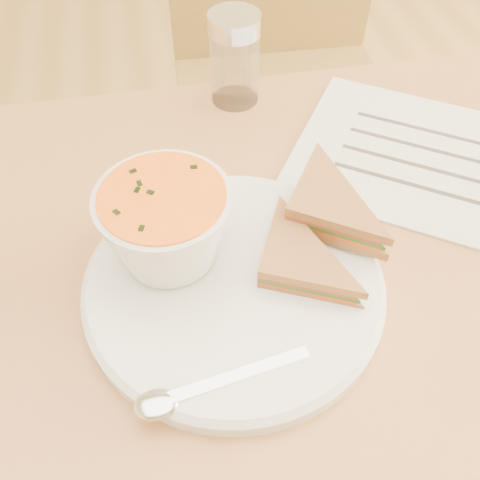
{
  "coord_description": "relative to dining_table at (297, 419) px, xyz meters",
  "views": [
    {
      "loc": [
        -0.15,
        -0.29,
        1.18
      ],
      "look_at": [
        -0.08,
        0.02,
        0.8
      ],
      "focal_mm": 40.0,
      "sensor_mm": 36.0,
      "label": 1
    }
  ],
  "objects": [
    {
      "name": "dining_table",
      "position": [
        0.0,
        0.0,
        0.0
      ],
      "size": [
        1.0,
        0.7,
        0.75
      ],
      "primitive_type": null,
      "color": "brown",
      "rests_on": "floor"
    },
    {
      "name": "chair_far",
      "position": [
        0.13,
        0.63,
        0.13
      ],
      "size": [
        0.47,
        0.47,
        1.0
      ],
      "primitive_type": null,
      "rotation": [
        0.0,
        0.0,
        3.1
      ],
      "color": "brown",
      "rests_on": "floor"
    },
    {
      "name": "plate",
      "position": [
        -0.09,
        0.0,
        0.38
      ],
      "size": [
        0.36,
        0.36,
        0.02
      ],
      "primitive_type": null,
      "rotation": [
        0.0,
        0.0,
        0.32
      ],
      "color": "white",
      "rests_on": "dining_table"
    },
    {
      "name": "soup_bowl",
      "position": [
        -0.15,
        0.04,
        0.43
      ],
      "size": [
        0.13,
        0.13,
        0.09
      ],
      "primitive_type": null,
      "rotation": [
        0.0,
        0.0,
        -0.05
      ],
      "color": "white",
      "rests_on": "plate"
    },
    {
      "name": "sandwich_half_a",
      "position": [
        -0.08,
        -0.02,
        0.41
      ],
      "size": [
        0.13,
        0.13,
        0.03
      ],
      "primitive_type": null,
      "rotation": [
        0.0,
        0.0,
        -0.44
      ],
      "color": "#9A5A36",
      "rests_on": "plate"
    },
    {
      "name": "sandwich_half_b",
      "position": [
        -0.04,
        0.04,
        0.42
      ],
      "size": [
        0.14,
        0.14,
        0.03
      ],
      "primitive_type": null,
      "rotation": [
        0.0,
        0.0,
        -0.58
      ],
      "color": "#9A5A36",
      "rests_on": "plate"
    },
    {
      "name": "spoon",
      "position": [
        -0.13,
        -0.1,
        0.4
      ],
      "size": [
        0.19,
        0.07,
        0.01
      ],
      "primitive_type": null,
      "rotation": [
        0.0,
        0.0,
        0.17
      ],
      "color": "silver",
      "rests_on": "plate"
    },
    {
      "name": "paper_menu",
      "position": [
        0.18,
        0.14,
        0.38
      ],
      "size": [
        0.4,
        0.38,
        0.0
      ],
      "primitive_type": null,
      "rotation": [
        0.0,
        0.0,
        -0.6
      ],
      "color": "white",
      "rests_on": "dining_table"
    },
    {
      "name": "condiment_shaker",
      "position": [
        -0.04,
        0.31,
        0.43
      ],
      "size": [
        0.07,
        0.07,
        0.12
      ],
      "primitive_type": null,
      "rotation": [
        0.0,
        0.0,
        -0.09
      ],
      "color": "silver",
      "rests_on": "dining_table"
    }
  ]
}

